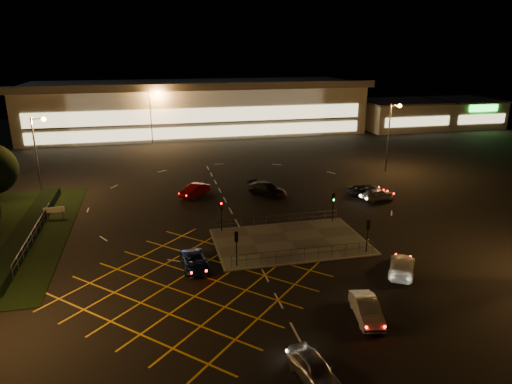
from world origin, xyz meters
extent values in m
plane|color=black|center=(0.00, 0.00, 0.00)|extent=(180.00, 180.00, 0.00)
cube|color=#4C4944|center=(2.00, -2.00, 0.06)|extent=(14.00, 9.00, 0.12)
cube|color=black|center=(-23.00, 6.00, 0.50)|extent=(2.00, 26.00, 1.00)
cube|color=beige|center=(0.00, 62.00, 5.00)|extent=(70.00, 25.00, 10.00)
cube|color=slate|center=(0.00, 62.00, 10.20)|extent=(72.00, 26.50, 0.60)
cube|color=#FFEAA5|center=(0.00, 49.45, 5.00)|extent=(66.00, 0.20, 3.00)
cube|color=#FFEAA5|center=(0.00, 49.45, 1.80)|extent=(66.00, 0.20, 2.20)
cube|color=beige|center=(46.00, 54.00, 3.00)|extent=(18.00, 14.00, 6.00)
cube|color=slate|center=(46.00, 54.00, 6.15)|extent=(18.80, 14.80, 0.40)
cube|color=#FFEAA5|center=(46.00, 46.95, 2.60)|extent=(15.30, 0.20, 2.00)
cube|color=beige|center=(62.00, 54.00, 3.00)|extent=(14.00, 14.00, 6.00)
cube|color=slate|center=(62.00, 54.00, 6.15)|extent=(14.80, 14.80, 0.40)
cube|color=#FFEAA5|center=(62.00, 46.95, 2.60)|extent=(11.90, 0.20, 2.00)
cube|color=#19E533|center=(62.00, 46.85, 5.00)|extent=(7.00, 0.30, 1.40)
cylinder|color=slate|center=(-24.00, 18.00, 5.00)|extent=(0.20, 0.20, 10.00)
cylinder|color=slate|center=(-23.30, 18.00, 9.80)|extent=(1.40, 0.12, 0.12)
sphere|color=orange|center=(-22.60, 18.00, 9.75)|extent=(0.56, 0.56, 0.56)
cylinder|color=slate|center=(24.00, 20.00, 5.00)|extent=(0.20, 0.20, 10.00)
cylinder|color=slate|center=(24.70, 20.00, 9.80)|extent=(1.40, 0.12, 0.12)
sphere|color=orange|center=(25.40, 20.00, 9.75)|extent=(0.56, 0.56, 0.56)
cylinder|color=slate|center=(-10.00, 48.00, 5.00)|extent=(0.20, 0.20, 10.00)
cylinder|color=slate|center=(-9.30, 48.00, 9.80)|extent=(1.40, 0.12, 0.12)
sphere|color=orange|center=(-8.60, 48.00, 9.75)|extent=(0.56, 0.56, 0.56)
cylinder|color=slate|center=(30.00, 50.00, 5.00)|extent=(0.20, 0.20, 10.00)
cylinder|color=slate|center=(30.70, 50.00, 9.80)|extent=(1.40, 0.12, 0.12)
sphere|color=orange|center=(31.40, 50.00, 9.75)|extent=(0.56, 0.56, 0.56)
cylinder|color=black|center=(-4.00, -6.00, 1.62)|extent=(0.10, 0.10, 3.00)
cube|color=black|center=(-4.00, -6.00, 2.82)|extent=(0.28, 0.18, 0.90)
sphere|color=#19FF33|center=(-4.00, -5.87, 2.82)|extent=(0.16, 0.16, 0.16)
cylinder|color=black|center=(8.00, -6.00, 1.62)|extent=(0.10, 0.10, 3.00)
cube|color=black|center=(8.00, -6.00, 2.82)|extent=(0.28, 0.18, 0.90)
sphere|color=#19FF33|center=(8.00, -5.87, 2.82)|extent=(0.16, 0.16, 0.16)
cylinder|color=black|center=(-4.00, 2.00, 1.62)|extent=(0.10, 0.10, 3.00)
cube|color=black|center=(-4.00, 2.00, 2.82)|extent=(0.28, 0.18, 0.90)
sphere|color=#FF0C0C|center=(-4.00, 1.87, 2.82)|extent=(0.16, 0.16, 0.16)
cylinder|color=black|center=(8.00, 2.00, 1.62)|extent=(0.10, 0.10, 3.00)
cube|color=black|center=(8.00, 2.00, 2.82)|extent=(0.28, 0.18, 0.90)
sphere|color=#19FF33|center=(8.00, 1.87, 2.82)|extent=(0.16, 0.16, 0.16)
imported|color=silver|center=(-2.37, -20.55, 0.72)|extent=(2.46, 4.46, 1.44)
imported|color=silver|center=(3.27, -15.60, 0.71)|extent=(2.28, 4.54, 1.43)
imported|color=navy|center=(-7.50, -5.35, 0.62)|extent=(2.36, 4.61, 1.25)
imported|color=black|center=(3.58, 12.71, 0.77)|extent=(5.07, 5.48, 1.55)
imported|color=silver|center=(16.20, 7.74, 0.71)|extent=(4.45, 2.49, 1.43)
imported|color=maroon|center=(-5.46, 14.49, 0.74)|extent=(4.37, 4.18, 1.48)
imported|color=black|center=(15.83, 9.88, 0.65)|extent=(4.73, 2.24, 1.31)
imported|color=silver|center=(9.09, -10.24, 0.71)|extent=(4.33, 5.16, 1.41)
camera|label=1|loc=(-10.45, -40.56, 17.93)|focal=32.00mm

